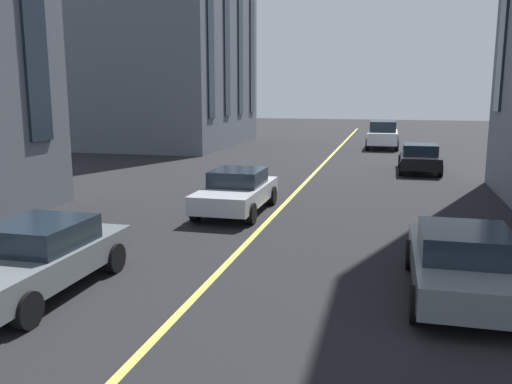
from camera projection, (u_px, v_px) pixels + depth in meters
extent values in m
cube|color=#D8C64C|center=(287.00, 201.00, 19.22)|extent=(80.00, 0.16, 0.01)
cube|color=#B7BABF|center=(236.00, 194.00, 17.34)|extent=(4.40, 1.80, 0.55)
cube|color=#19232D|center=(238.00, 177.00, 17.45)|extent=(1.85, 1.58, 0.50)
cylinder|color=black|center=(251.00, 214.00, 15.80)|extent=(0.64, 0.22, 0.64)
cylinder|color=black|center=(196.00, 211.00, 16.21)|extent=(0.64, 0.22, 0.64)
cylinder|color=black|center=(272.00, 196.00, 18.57)|extent=(0.64, 0.22, 0.64)
cylinder|color=black|center=(224.00, 193.00, 18.98)|extent=(0.64, 0.22, 0.64)
cube|color=slate|center=(36.00, 263.00, 10.36)|extent=(4.40, 1.80, 0.55)
cube|color=#19232D|center=(41.00, 234.00, 10.47)|extent=(1.85, 1.58, 0.50)
cylinder|color=black|center=(27.00, 310.00, 8.81)|extent=(0.64, 0.22, 0.64)
cylinder|color=black|center=(114.00, 258.00, 11.58)|extent=(0.64, 0.22, 0.64)
cylinder|color=black|center=(44.00, 252.00, 12.00)|extent=(0.64, 0.22, 0.64)
cube|color=black|center=(419.00, 160.00, 26.21)|extent=(4.40, 1.80, 0.55)
cube|color=#19232D|center=(420.00, 149.00, 25.90)|extent=(1.85, 1.58, 0.50)
cylinder|color=black|center=(400.00, 161.00, 27.85)|extent=(0.64, 0.22, 0.64)
cylinder|color=black|center=(435.00, 162.00, 27.44)|extent=(0.64, 0.22, 0.64)
cylinder|color=black|center=(401.00, 169.00, 25.08)|extent=(0.64, 0.22, 0.64)
cylinder|color=black|center=(440.00, 170.00, 24.67)|extent=(0.64, 0.22, 0.64)
cube|color=slate|center=(462.00, 266.00, 10.18)|extent=(4.40, 1.80, 0.55)
cube|color=#19232D|center=(465.00, 242.00, 9.88)|extent=(1.85, 1.58, 0.50)
cylinder|color=black|center=(411.00, 255.00, 11.82)|extent=(0.64, 0.22, 0.64)
cylinder|color=black|center=(495.00, 260.00, 11.41)|extent=(0.64, 0.22, 0.64)
cylinder|color=black|center=(417.00, 304.00, 9.05)|extent=(0.64, 0.22, 0.64)
cube|color=silver|center=(383.00, 137.00, 37.06)|extent=(4.70, 1.95, 0.80)
cube|color=#19232D|center=(383.00, 126.00, 36.92)|extent=(2.58, 1.72, 0.70)
cylinder|color=black|center=(370.00, 141.00, 38.83)|extent=(0.76, 0.27, 0.76)
cylinder|color=black|center=(396.00, 141.00, 38.39)|extent=(0.76, 0.27, 0.76)
cylinder|color=black|center=(368.00, 145.00, 35.88)|extent=(0.76, 0.27, 0.76)
cylinder|color=black|center=(397.00, 145.00, 35.43)|extent=(0.76, 0.27, 0.76)
cube|color=#565B66|center=(158.00, 34.00, 38.77)|extent=(13.46, 11.33, 15.93)
cube|color=#19232D|center=(210.00, 18.00, 32.54)|extent=(1.10, 0.10, 12.11)
cube|color=#19232D|center=(227.00, 24.00, 35.75)|extent=(1.10, 0.10, 12.11)
cube|color=#19232D|center=(240.00, 30.00, 38.96)|extent=(1.10, 0.10, 12.11)
cube|color=#19232D|center=(252.00, 35.00, 42.16)|extent=(1.10, 0.10, 12.11)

